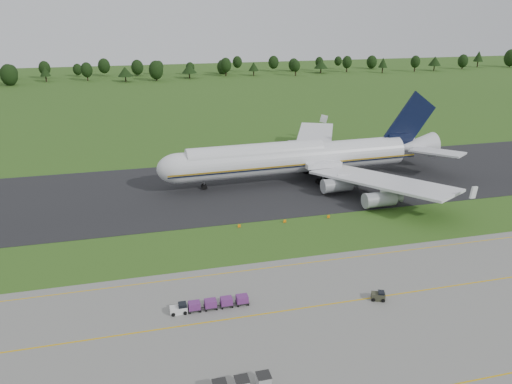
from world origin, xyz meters
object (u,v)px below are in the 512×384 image
object	(u,v)px
utility_cart	(378,297)
aircraft	(299,157)
edge_markers	(285,221)
uld_row	(242,384)
baggage_train	(209,304)

from	to	relation	value
utility_cart	aircraft	bearing A→B (deg)	83.17
aircraft	edge_markers	xyz separation A→B (m)	(-10.82, -23.27, -5.37)
uld_row	edge_markers	xyz separation A→B (m)	(17.84, 41.39, -0.54)
utility_cart	uld_row	distance (m)	25.64
baggage_train	uld_row	world-z (taller)	uld_row
aircraft	utility_cart	xyz separation A→B (m)	(-6.25, -52.20, -5.07)
baggage_train	edge_markers	size ratio (longest dim) A/B	0.59
aircraft	edge_markers	size ratio (longest dim) A/B	3.82
baggage_train	uld_row	distance (m)	16.16
utility_cart	baggage_train	bearing A→B (deg)	171.07
uld_row	baggage_train	bearing A→B (deg)	93.36
aircraft	utility_cart	bearing A→B (deg)	-96.83
aircraft	baggage_train	distance (m)	57.05
utility_cart	uld_row	xyz separation A→B (m)	(-22.41, -12.47, 0.25)
aircraft	utility_cart	distance (m)	52.81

